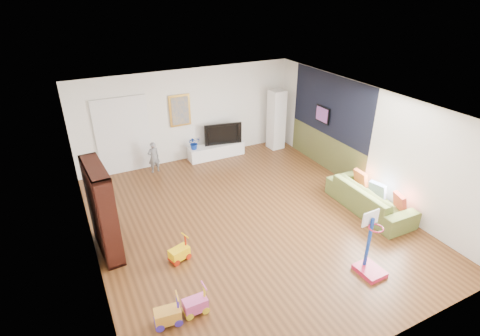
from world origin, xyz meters
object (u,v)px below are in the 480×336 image
sofa (370,198)px  basketball_hoop (375,246)px  bookshelf (102,210)px  media_console (216,151)px

sofa → basketball_hoop: basketball_hoop is taller
bookshelf → basketball_hoop: (4.22, -2.89, -0.31)m
bookshelf → basketball_hoop: size_ratio=1.50×
media_console → sofa: size_ratio=0.78×
media_console → basketball_hoop: bearing=-85.0°
sofa → basketball_hoop: 2.25m
basketball_hoop → sofa: bearing=45.2°
bookshelf → sofa: (5.73, -1.26, -0.62)m
bookshelf → basketball_hoop: bookshelf is taller
media_console → bookshelf: (-3.71, -3.09, 0.74)m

